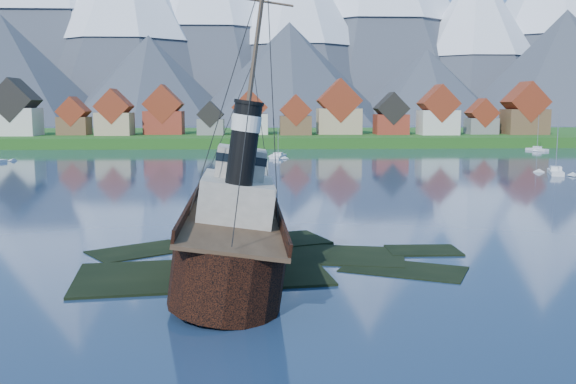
{
  "coord_description": "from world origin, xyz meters",
  "views": [
    {
      "loc": [
        1.27,
        -47.6,
        12.37
      ],
      "look_at": [
        3.56,
        6.0,
        5.0
      ],
      "focal_mm": 40.0,
      "sensor_mm": 36.0,
      "label": 1
    }
  ],
  "objects_px": {
    "sailboat_d": "(556,173)",
    "sailboat_e": "(278,157)",
    "tugboat_wreck": "(228,229)",
    "sailboat_f": "(537,150)"
  },
  "relations": [
    {
      "from": "sailboat_d",
      "to": "sailboat_e",
      "type": "distance_m",
      "value": 61.28
    },
    {
      "from": "sailboat_e",
      "to": "tugboat_wreck",
      "type": "bearing_deg",
      "value": -79.14
    },
    {
      "from": "tugboat_wreck",
      "to": "sailboat_e",
      "type": "distance_m",
      "value": 100.84
    },
    {
      "from": "tugboat_wreck",
      "to": "sailboat_f",
      "type": "relative_size",
      "value": 2.9
    },
    {
      "from": "tugboat_wreck",
      "to": "sailboat_d",
      "type": "relative_size",
      "value": 2.56
    },
    {
      "from": "sailboat_e",
      "to": "sailboat_f",
      "type": "distance_m",
      "value": 72.51
    },
    {
      "from": "sailboat_f",
      "to": "tugboat_wreck",
      "type": "bearing_deg",
      "value": -147.3
    },
    {
      "from": "sailboat_d",
      "to": "sailboat_f",
      "type": "height_order",
      "value": "sailboat_d"
    },
    {
      "from": "sailboat_d",
      "to": "tugboat_wreck",
      "type": "bearing_deg",
      "value": -111.96
    },
    {
      "from": "sailboat_d",
      "to": "sailboat_e",
      "type": "height_order",
      "value": "sailboat_d"
    }
  ]
}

